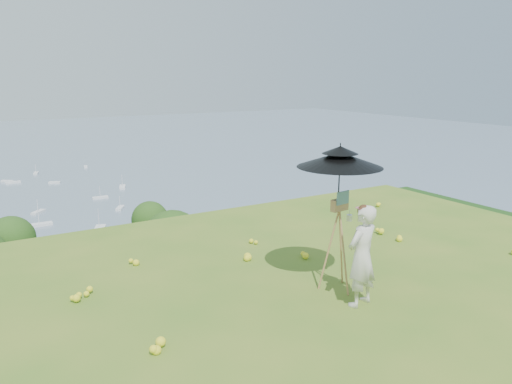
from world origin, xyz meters
TOP-DOWN VIEW (x-y plane):
  - ground at (0.00, 0.00)m, footprint 14.00×14.00m
  - shoreline_tier at (0.00, 75.00)m, footprint 170.00×28.00m
  - slope_trees at (0.00, 35.00)m, footprint 110.00×50.00m
  - harbor_town at (0.00, 75.00)m, footprint 110.00×22.00m
  - wildflowers at (0.00, 0.25)m, footprint 10.00×10.50m
  - painter at (0.62, 1.18)m, footprint 0.62×0.48m
  - field_easel at (0.69, 1.79)m, footprint 0.69×0.69m
  - sun_umbrella at (0.69, 1.82)m, footprint 1.49×1.49m
  - painter_cap at (0.62, 1.18)m, footprint 0.21×0.24m

SIDE VIEW (x-z plane):
  - shoreline_tier at x=0.00m, z-range -40.00..-32.00m
  - harbor_town at x=0.00m, z-range -32.00..-27.00m
  - slope_trees at x=0.00m, z-range -18.00..-12.00m
  - ground at x=0.00m, z-range 0.00..0.00m
  - wildflowers at x=0.00m, z-range 0.00..0.12m
  - painter at x=0.62m, z-range 0.00..1.52m
  - field_easel at x=0.69m, z-range 0.00..1.60m
  - painter_cap at x=0.62m, z-range 1.43..1.53m
  - sun_umbrella at x=0.69m, z-range 1.32..2.32m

